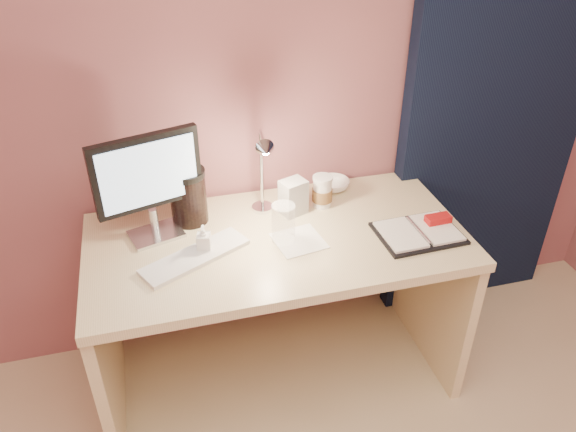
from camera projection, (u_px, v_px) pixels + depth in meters
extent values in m
plane|color=#A35E62|center=(252.00, 68.00, 2.10)|extent=(3.50, 0.00, 3.50)
cube|color=black|center=(501.00, 87.00, 2.36)|extent=(0.85, 0.08, 2.20)
cube|color=beige|center=(277.00, 241.00, 2.09)|extent=(1.40, 0.70, 0.04)
cube|color=beige|center=(106.00, 346.00, 2.14)|extent=(0.04, 0.66, 0.69)
cube|color=beige|center=(430.00, 286.00, 2.44)|extent=(0.04, 0.66, 0.69)
cube|color=beige|center=(260.00, 256.00, 2.53)|extent=(1.32, 0.03, 0.55)
cube|color=silver|center=(156.00, 234.00, 2.09)|extent=(0.22, 0.18, 0.01)
cylinder|color=silver|center=(154.00, 221.00, 2.05)|extent=(0.03, 0.03, 0.10)
cube|color=black|center=(146.00, 171.00, 1.94)|extent=(0.38, 0.14, 0.27)
cube|color=#BBE0FF|center=(144.00, 174.00, 1.92)|extent=(0.33, 0.10, 0.23)
cube|color=white|center=(195.00, 257.00, 1.97)|extent=(0.41, 0.28, 0.02)
cube|color=black|center=(418.00, 233.00, 2.09)|extent=(0.31, 0.24, 0.01)
cube|color=white|center=(401.00, 234.00, 2.07)|extent=(0.14, 0.20, 0.01)
cube|color=white|center=(436.00, 228.00, 2.10)|extent=(0.14, 0.20, 0.01)
cube|color=red|center=(438.00, 219.00, 2.12)|extent=(0.10, 0.05, 0.03)
cube|color=white|center=(299.00, 241.00, 2.06)|extent=(0.20, 0.20, 0.00)
cylinder|color=white|center=(322.00, 192.00, 2.23)|extent=(0.07, 0.07, 0.12)
cylinder|color=brown|center=(322.00, 194.00, 2.24)|extent=(0.08, 0.08, 0.05)
cylinder|color=white|center=(323.00, 178.00, 2.20)|extent=(0.08, 0.08, 0.01)
cylinder|color=white|center=(283.00, 223.00, 2.02)|extent=(0.09, 0.09, 0.15)
imported|color=white|center=(333.00, 185.00, 2.37)|extent=(0.15, 0.15, 0.04)
imported|color=white|center=(204.00, 239.00, 1.98)|extent=(0.06, 0.06, 0.11)
cylinder|color=black|center=(188.00, 199.00, 2.12)|extent=(0.14, 0.14, 0.20)
cube|color=beige|center=(293.00, 197.00, 2.18)|extent=(0.12, 0.10, 0.14)
cylinder|color=silver|center=(263.00, 207.00, 2.24)|extent=(0.09, 0.09, 0.01)
cylinder|color=silver|center=(262.00, 170.00, 2.15)|extent=(0.01, 0.01, 0.32)
cone|color=silver|center=(274.00, 150.00, 1.94)|extent=(0.07, 0.06, 0.07)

